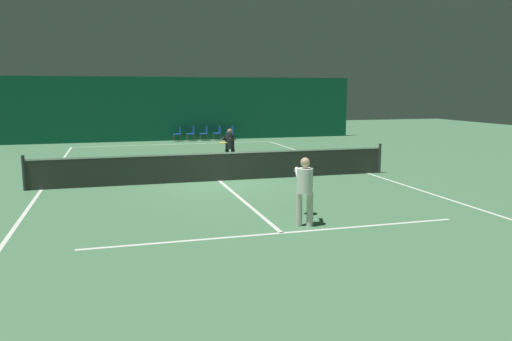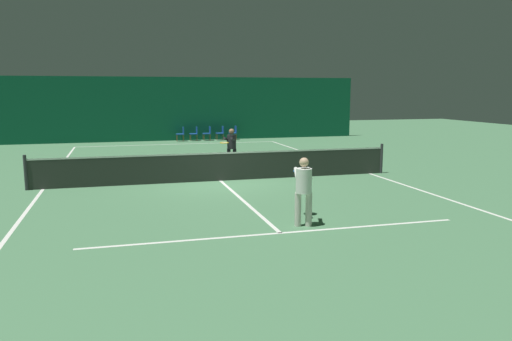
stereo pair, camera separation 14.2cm
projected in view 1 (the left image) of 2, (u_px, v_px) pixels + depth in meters
name	position (u px, v px, depth m)	size (l,w,h in m)	color
ground_plane	(219.00, 181.00, 16.58)	(60.00, 60.00, 0.00)	#4C7F56
backdrop_curtain	(170.00, 109.00, 29.68)	(23.00, 0.12, 3.77)	#0F5138
court_line_baseline_far	(176.00, 144.00, 27.88)	(11.00, 0.10, 0.00)	white
court_line_service_far	(190.00, 157.00, 22.66)	(8.25, 0.10, 0.00)	white
court_line_service_near	(282.00, 233.00, 10.51)	(8.25, 0.10, 0.00)	white
court_line_sideline_left	(41.00, 190.00, 15.09)	(0.10, 23.80, 0.00)	white
court_line_sideline_right	(368.00, 173.00, 18.08)	(0.10, 23.80, 0.00)	white
court_line_centre	(219.00, 181.00, 16.58)	(0.10, 12.80, 0.00)	white
tennis_net	(219.00, 166.00, 16.50)	(12.00, 0.10, 1.07)	#2D332D
player_near	(305.00, 186.00, 10.97)	(0.67, 1.33, 1.53)	beige
player_far	(230.00, 145.00, 19.23)	(0.92, 1.29, 1.52)	black
courtside_chair_0	(178.00, 133.00, 29.48)	(0.44, 0.44, 0.84)	brown
courtside_chair_1	(192.00, 133.00, 29.69)	(0.44, 0.44, 0.84)	brown
courtside_chair_2	(205.00, 132.00, 29.91)	(0.44, 0.44, 0.84)	brown
courtside_chair_3	(218.00, 132.00, 30.13)	(0.44, 0.44, 0.84)	brown
courtside_chair_4	(231.00, 132.00, 30.34)	(0.44, 0.44, 0.84)	brown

